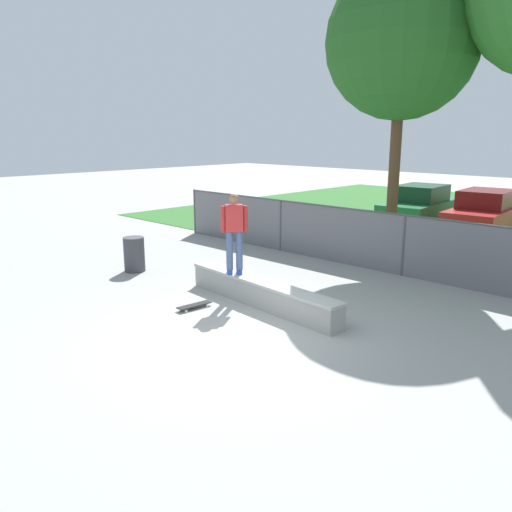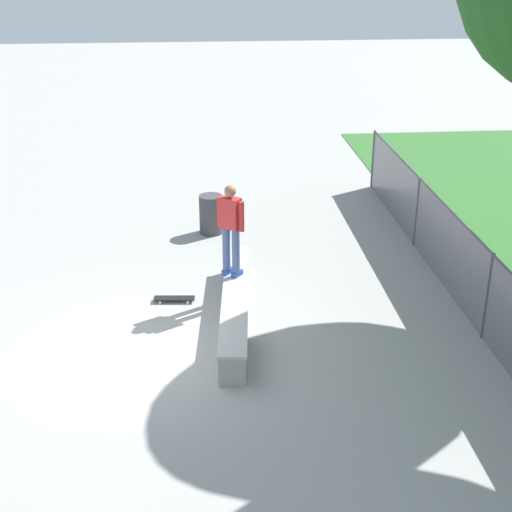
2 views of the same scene
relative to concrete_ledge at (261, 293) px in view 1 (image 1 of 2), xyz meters
The scene contains 9 objects.
ground_plane 2.01m from the concrete_ledge, 59.84° to the right, with size 80.00×80.00×0.00m, color #9E9E99.
concrete_ledge is the anchor object (origin of this frame).
skateboarder 1.52m from the concrete_ledge, behind, with size 0.43×0.49×1.82m.
skateboard 1.46m from the concrete_ledge, 127.56° to the right, with size 0.27×0.81×0.09m.
chainlink_fence 4.51m from the concrete_ledge, 77.09° to the left, with size 17.23×0.07×1.64m.
tree_near_left 8.23m from the concrete_ledge, 92.36° to the left, with size 4.22×4.22×8.22m.
car_green 11.74m from the concrete_ledge, 100.90° to the left, with size 2.28×4.34×1.66m.
car_red 11.47m from the concrete_ledge, 88.20° to the left, with size 2.28×4.34×1.66m.
trash_bin 4.48m from the concrete_ledge, behind, with size 0.56×0.56×0.94m, color #3F3F44.
Camera 1 is at (6.42, -6.06, 3.69)m, focal length 36.25 mm.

